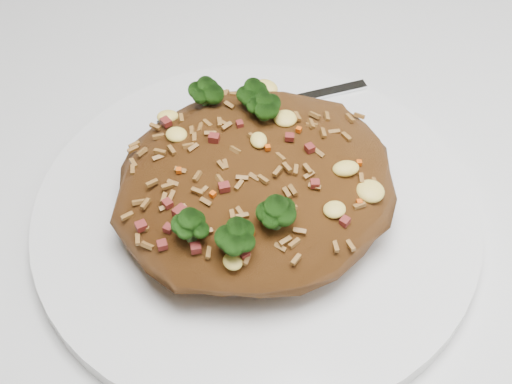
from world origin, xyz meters
TOP-DOWN VIEW (x-y plane):
  - dining_table at (0.00, 0.00)m, footprint 1.20×0.80m
  - plate at (-0.01, -0.06)m, footprint 0.29×0.29m
  - fried_rice at (-0.01, -0.06)m, footprint 0.18×0.17m
  - fork at (0.06, 0.01)m, footprint 0.16×0.06m

SIDE VIEW (x-z plane):
  - dining_table at x=0.00m, z-range 0.28..1.03m
  - plate at x=-0.01m, z-range 0.75..0.76m
  - fork at x=0.06m, z-range 0.76..0.77m
  - fried_rice at x=-0.01m, z-range 0.76..0.83m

